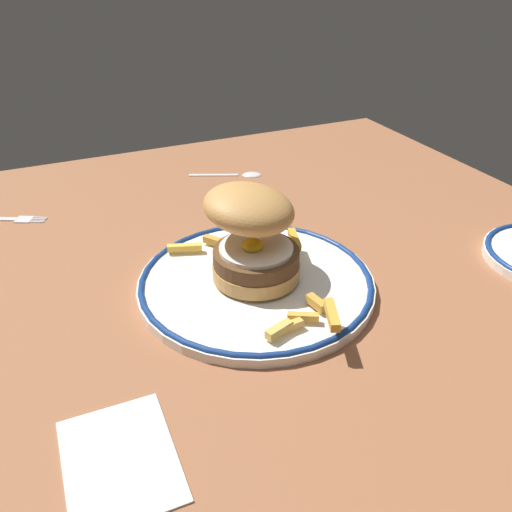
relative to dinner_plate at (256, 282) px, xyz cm
name	(u,v)px	position (x,y,z in cm)	size (l,w,h in cm)	color
ground_plane	(213,307)	(-5.47, 0.93, -2.84)	(118.51, 106.86, 4.00)	#91593A
dinner_plate	(256,282)	(0.00, 0.00, 0.00)	(29.23, 29.23, 1.60)	white
burger	(252,232)	(0.07, 1.26, 6.37)	(15.29, 15.03, 11.65)	tan
fries_pile	(273,276)	(1.26, -2.18, 1.79)	(16.17, 26.73, 2.98)	#E7AB4C
fork	(2,218)	(-28.14, 32.98, -0.66)	(13.49, 7.70, 0.36)	silver
spoon	(244,173)	(12.80, 33.82, -0.48)	(12.87, 6.89, 0.90)	silver
napkin	(120,459)	(-20.86, -18.49, -0.64)	(9.11, 12.20, 0.40)	white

